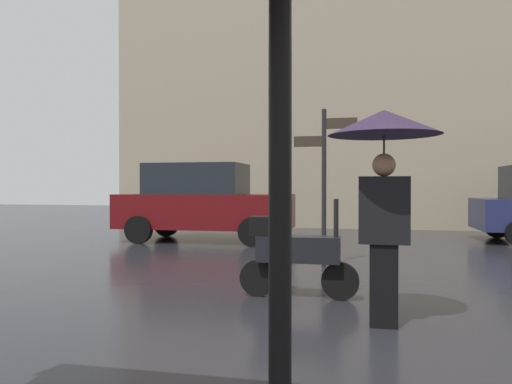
% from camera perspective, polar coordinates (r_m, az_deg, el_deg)
% --- Properties ---
extents(pedestrian_with_umbrella, '(1.11, 1.11, 2.14)m').
position_cam_1_polar(pedestrian_with_umbrella, '(4.97, 14.76, 4.45)').
color(pedestrian_with_umbrella, black).
rests_on(pedestrian_with_umbrella, ground).
extents(parked_scooter, '(1.49, 0.32, 1.23)m').
position_cam_1_polar(parked_scooter, '(6.12, 4.54, -7.14)').
color(parked_scooter, black).
rests_on(parked_scooter, ground).
extents(parked_car_left, '(4.37, 1.92, 1.96)m').
position_cam_1_polar(parked_car_left, '(12.43, -6.23, -1.15)').
color(parked_car_left, '#590C0F').
rests_on(parked_car_left, ground).
extents(street_signpost, '(1.08, 0.08, 2.72)m').
position_cam_1_polar(street_signpost, '(8.44, 8.01, 2.47)').
color(street_signpost, black).
rests_on(street_signpost, ground).
extents(building_block, '(16.25, 2.37, 13.07)m').
position_cam_1_polar(building_block, '(18.10, 10.82, 17.17)').
color(building_block, gray).
rests_on(building_block, ground).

